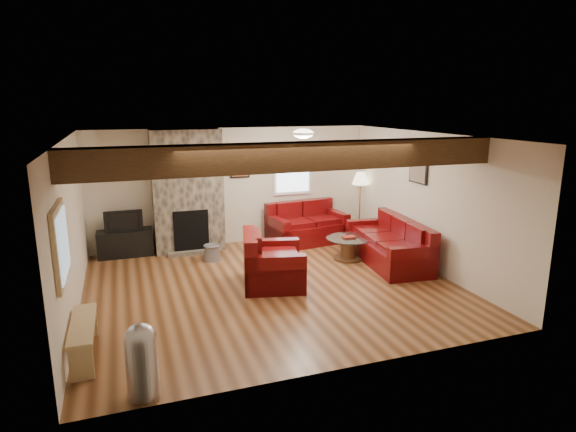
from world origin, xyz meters
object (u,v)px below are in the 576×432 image
loveseat (307,223)px  coffee_table (349,248)px  armchair_red (273,259)px  television (123,220)px  floor_lamp (361,182)px  sofa_three (388,241)px  tv_cabinet (125,243)px

loveseat → coffee_table: (0.34, -1.36, -0.22)m
armchair_red → television: size_ratio=1.54×
television → floor_lamp: (5.08, -0.29, 0.54)m
sofa_three → television: bearing=-108.0°
loveseat → coffee_table: size_ratio=1.86×
floor_lamp → sofa_three: bearing=-100.1°
loveseat → television: 3.83m
loveseat → tv_cabinet: 3.82m
television → floor_lamp: 5.12m
sofa_three → floor_lamp: size_ratio=1.46×
armchair_red → coffee_table: size_ratio=1.27×
armchair_red → television: television is taller
coffee_table → television: (-4.15, 1.66, 0.53)m
loveseat → armchair_red: armchair_red is taller
armchair_red → tv_cabinet: bearing=56.4°
armchair_red → television: 3.41m
loveseat → armchair_red: 2.62m
sofa_three → tv_cabinet: (-4.76, 2.09, -0.16)m
sofa_three → floor_lamp: (0.32, 1.80, 0.86)m
coffee_table → loveseat: bearing=104.1°
coffee_table → floor_lamp: 1.97m
sofa_three → loveseat: 2.03m
coffee_table → tv_cabinet: (-4.15, 1.66, 0.05)m
armchair_red → television: bearing=56.4°
floor_lamp → loveseat: bearing=-179.8°
coffee_table → floor_lamp: size_ratio=0.59×
loveseat → sofa_three: bearing=-70.0°
loveseat → tv_cabinet: (-3.80, 0.30, -0.17)m
television → armchair_red: bearing=-46.6°
sofa_three → coffee_table: bearing=-119.2°
armchair_red → floor_lamp: 3.60m
tv_cabinet → television: size_ratio=1.46×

